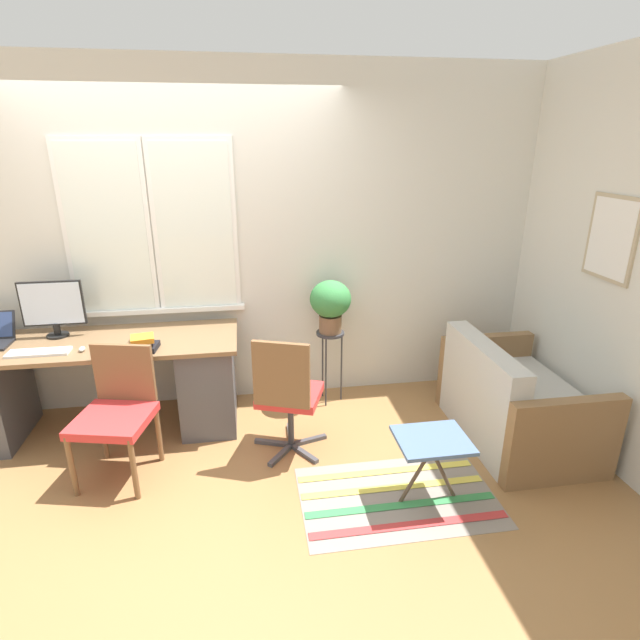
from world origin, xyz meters
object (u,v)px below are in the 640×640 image
keyboard (39,352)px  book_stack (142,344)px  mouse (82,349)px  potted_plant (330,302)px  office_chair_swivel (287,394)px  couch_loveseat (513,405)px  desk_chair_wooden (117,410)px  plant_stand (330,342)px  folding_stool (432,444)px  monitor (53,307)px

keyboard → book_stack: 0.69m
mouse → potted_plant: potted_plant is taller
office_chair_swivel → keyboard: bearing=8.3°
book_stack → couch_loveseat: bearing=-7.8°
desk_chair_wooden → plant_stand: (1.54, 0.74, 0.07)m
keyboard → folding_stool: (2.48, -0.98, -0.34)m
book_stack → couch_loveseat: book_stack is taller
mouse → book_stack: bearing=-5.3°
plant_stand → folding_stool: bearing=-73.9°
plant_stand → folding_stool: plant_stand is taller
book_stack → folding_stool: bearing=-27.8°
mouse → office_chair_swivel: bearing=-14.2°
book_stack → plant_stand: bearing=15.6°
plant_stand → keyboard: bearing=-170.4°
book_stack → desk_chair_wooden: 0.49m
monitor → potted_plant: size_ratio=1.01×
office_chair_swivel → book_stack: bearing=2.5°
desk_chair_wooden → plant_stand: bearing=39.1°
office_chair_swivel → folding_stool: office_chair_swivel is taller
potted_plant → office_chair_swivel: bearing=-120.9°
mouse → book_stack: (0.41, -0.04, 0.03)m
monitor → desk_chair_wooden: (0.53, -0.71, -0.50)m
office_chair_swivel → couch_loveseat: office_chair_swivel is taller
monitor → potted_plant: 2.08m
mouse → book_stack: 0.41m
monitor → folding_stool: size_ratio=0.98×
mouse → office_chair_swivel: 1.46m
keyboard → desk_chair_wooden: (0.56, -0.39, -0.28)m
mouse → folding_stool: mouse is taller
couch_loveseat → desk_chair_wooden: bearing=89.6°
mouse → couch_loveseat: bearing=-7.5°
desk_chair_wooden → office_chair_swivel: bearing=15.0°
monitor → couch_loveseat: (3.32, -0.73, -0.70)m
book_stack → couch_loveseat: 2.73m
desk_chair_wooden → office_chair_swivel: (1.12, 0.03, 0.00)m
potted_plant → folding_stool: 1.48m
office_chair_swivel → plant_stand: 0.83m
desk_chair_wooden → plant_stand: size_ratio=1.36×
desk_chair_wooden → potted_plant: 1.76m
monitor → keyboard: monitor is taller
monitor → book_stack: 0.78m
book_stack → plant_stand: 1.48m
office_chair_swivel → plant_stand: size_ratio=1.44×
monitor → plant_stand: monitor is taller
keyboard → office_chair_swivel: size_ratio=0.44×
monitor → desk_chair_wooden: bearing=-53.2°
monitor → office_chair_swivel: monitor is taller
keyboard → mouse: mouse is taller
folding_stool → plant_stand: bearing=106.1°
keyboard → couch_loveseat: size_ratio=0.34×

